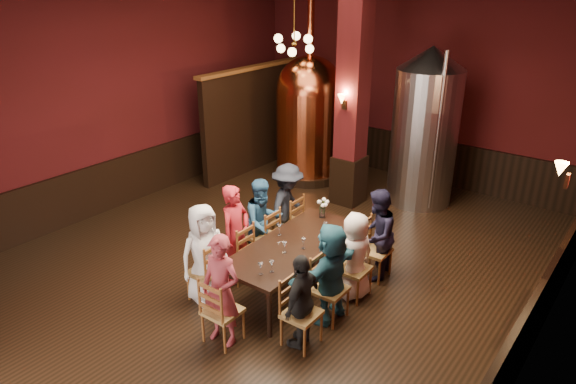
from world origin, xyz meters
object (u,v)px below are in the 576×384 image
Objects in this scene: person_1 at (236,234)px; dining_table at (294,247)px; person_0 at (204,253)px; steel_vessel at (425,127)px; rose_vase at (323,205)px; copper_kettle at (309,116)px; person_2 at (263,222)px.

dining_table is at bearing -73.31° from person_1.
dining_table is 1.61× the size of person_0.
person_0 is 0.47× the size of steel_vessel.
steel_vessel is 9.56× the size of rose_vase.
copper_kettle reaches higher than person_0.
person_0 is (-0.83, -1.02, 0.06)m from dining_table.
copper_kettle is 3.85m from rose_vase.
copper_kettle is at bearing 15.92° from person_1.
person_1 is at bearing 17.76° from person_0.
steel_vessel is (0.95, 5.23, 0.84)m from person_0.
rose_vase is (0.67, 2.01, 0.22)m from person_0.
copper_kettle reaches higher than rose_vase.
steel_vessel is at bearing 87.30° from dining_table.
dining_table is at bearing -80.68° from rose_vase.
dining_table is 7.27× the size of rose_vase.
copper_kettle is (-1.72, 4.99, 0.70)m from person_0.
person_0 is 4.51× the size of rose_vase.
person_0 is 5.38m from steel_vessel.
dining_table is at bearing -91.76° from person_2.
person_1 is at bearing -101.93° from steel_vessel.
person_2 is at bearing -65.20° from copper_kettle.
steel_vessel reaches higher than person_1.
copper_kettle is (-2.55, 3.98, 0.76)m from dining_table.
rose_vase is (0.68, 1.34, 0.18)m from person_1.
person_0 is at bearing -71.02° from copper_kettle.
dining_table is 4.78m from copper_kettle.
person_0 reaches higher than rose_vase.
person_2 is at bearing 158.78° from dining_table.
rose_vase is at bearing -32.46° from person_1.
dining_table is at bearing -57.35° from copper_kettle.
copper_kettle is at bearing -174.88° from steel_vessel.
person_1 is 0.40× the size of copper_kettle.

